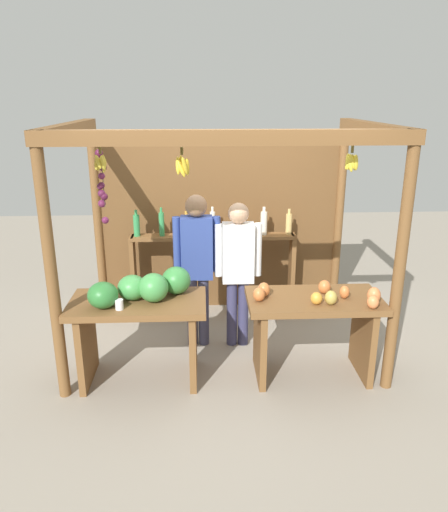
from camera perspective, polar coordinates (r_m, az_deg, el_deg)
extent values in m
plane|color=gray|center=(5.40, -0.09, -9.87)|extent=(12.00, 12.00, 0.00)
cylinder|color=brown|center=(4.25, -19.61, -2.01)|extent=(0.10, 0.10, 2.31)
cylinder|color=brown|center=(4.39, 19.91, -1.39)|extent=(0.10, 0.10, 2.31)
cylinder|color=brown|center=(6.00, -14.63, 4.24)|extent=(0.10, 0.10, 2.31)
cylinder|color=brown|center=(6.11, 13.36, 4.57)|extent=(0.10, 0.10, 2.31)
cube|color=brown|center=(3.83, 0.54, 13.74)|extent=(3.02, 0.12, 0.12)
cube|color=brown|center=(4.93, -17.87, 13.91)|extent=(0.12, 1.99, 0.12)
cube|color=brown|center=(5.05, 17.21, 14.06)|extent=(0.12, 1.99, 0.12)
cube|color=brown|center=(5.92, -0.52, 3.51)|extent=(2.92, 0.04, 2.08)
cylinder|color=brown|center=(3.93, -4.99, 12.18)|extent=(0.02, 0.02, 0.06)
ellipsoid|color=gold|center=(3.94, -4.34, 10.36)|extent=(0.04, 0.08, 0.15)
ellipsoid|color=gold|center=(3.97, -4.61, 10.41)|extent=(0.07, 0.06, 0.15)
ellipsoid|color=gold|center=(3.97, -5.25, 10.67)|extent=(0.06, 0.05, 0.15)
ellipsoid|color=gold|center=(3.94, -5.43, 10.50)|extent=(0.04, 0.08, 0.15)
ellipsoid|color=gold|center=(3.93, -5.06, 10.18)|extent=(0.09, 0.06, 0.15)
ellipsoid|color=gold|center=(3.91, -4.63, 10.50)|extent=(0.07, 0.06, 0.15)
cylinder|color=brown|center=(4.19, 14.84, 12.03)|extent=(0.02, 0.02, 0.06)
ellipsoid|color=yellow|center=(4.21, 15.18, 10.51)|extent=(0.04, 0.06, 0.14)
ellipsoid|color=yellow|center=(4.24, 14.94, 10.61)|extent=(0.06, 0.06, 0.14)
ellipsoid|color=yellow|center=(4.23, 14.66, 10.61)|extent=(0.06, 0.04, 0.14)
ellipsoid|color=yellow|center=(4.21, 14.33, 10.67)|extent=(0.07, 0.07, 0.14)
ellipsoid|color=yellow|center=(4.19, 14.32, 10.68)|extent=(0.04, 0.06, 0.14)
ellipsoid|color=yellow|center=(4.18, 14.58, 10.41)|extent=(0.07, 0.06, 0.14)
ellipsoid|color=yellow|center=(4.18, 14.82, 10.67)|extent=(0.08, 0.04, 0.14)
ellipsoid|color=yellow|center=(4.18, 15.23, 10.52)|extent=(0.06, 0.06, 0.14)
cylinder|color=brown|center=(4.11, -14.35, 11.96)|extent=(0.02, 0.02, 0.06)
ellipsoid|color=gold|center=(4.11, -13.94, 10.74)|extent=(0.04, 0.08, 0.12)
ellipsoid|color=gold|center=(4.14, -13.88, 10.28)|extent=(0.05, 0.05, 0.13)
ellipsoid|color=gold|center=(4.15, -14.42, 10.45)|extent=(0.07, 0.06, 0.13)
ellipsoid|color=gold|center=(4.13, -14.72, 10.51)|extent=(0.04, 0.08, 0.12)
ellipsoid|color=gold|center=(4.09, -14.54, 10.64)|extent=(0.07, 0.06, 0.13)
ellipsoid|color=gold|center=(4.09, -14.04, 10.58)|extent=(0.05, 0.05, 0.13)
cylinder|color=#4C422D|center=(4.38, -14.05, 9.11)|extent=(0.01, 0.01, 0.55)
sphere|color=#47142D|center=(4.34, -14.47, 11.60)|extent=(0.07, 0.07, 0.07)
sphere|color=#47142D|center=(4.36, -14.33, 10.94)|extent=(0.07, 0.07, 0.07)
sphere|color=#47142D|center=(4.35, -14.05, 10.09)|extent=(0.07, 0.07, 0.07)
sphere|color=#601E42|center=(4.39, -14.18, 9.09)|extent=(0.06, 0.06, 0.06)
sphere|color=#47142D|center=(4.39, -14.19, 8.04)|extent=(0.06, 0.06, 0.06)
sphere|color=#511938|center=(4.41, -14.33, 7.92)|extent=(0.06, 0.06, 0.06)
sphere|color=#511938|center=(4.40, -14.18, 7.13)|extent=(0.07, 0.07, 0.07)
sphere|color=#47142D|center=(4.40, -13.88, 6.78)|extent=(0.06, 0.06, 0.06)
sphere|color=#601E42|center=(4.44, -14.14, 5.99)|extent=(0.07, 0.07, 0.07)
sphere|color=#601E42|center=(4.47, -13.77, 4.09)|extent=(0.06, 0.06, 0.06)
cube|color=brown|center=(4.46, -10.09, -5.54)|extent=(1.23, 0.64, 0.06)
cube|color=brown|center=(4.72, -15.83, -9.96)|extent=(0.06, 0.58, 0.74)
cube|color=brown|center=(4.60, -3.65, -10.05)|extent=(0.06, 0.58, 0.74)
ellipsoid|color=#38843D|center=(4.52, -5.64, -2.85)|extent=(0.28, 0.28, 0.26)
ellipsoid|color=#429347|center=(4.45, -10.73, -3.65)|extent=(0.35, 0.35, 0.23)
ellipsoid|color=#429347|center=(4.37, -8.28, -3.70)|extent=(0.29, 0.29, 0.26)
ellipsoid|color=#2D7533|center=(4.33, -14.04, -4.48)|extent=(0.34, 0.34, 0.23)
cylinder|color=white|center=(4.29, -12.19, -5.59)|extent=(0.07, 0.07, 0.09)
cube|color=brown|center=(4.54, 10.54, -5.15)|extent=(1.23, 0.64, 0.06)
cube|color=brown|center=(4.63, 4.23, -9.87)|extent=(0.06, 0.58, 0.74)
cube|color=brown|center=(4.84, 16.01, -9.26)|extent=(0.06, 0.58, 0.74)
ellipsoid|color=#CC7038|center=(4.61, 11.71, -3.56)|extent=(0.15, 0.15, 0.13)
ellipsoid|color=#CC7038|center=(4.36, 4.13, -4.53)|extent=(0.15, 0.15, 0.13)
ellipsoid|color=#B79E47|center=(4.38, 12.44, -4.80)|extent=(0.13, 0.13, 0.13)
ellipsoid|color=#E07F47|center=(4.51, 17.18, -4.42)|extent=(0.16, 0.16, 0.15)
ellipsoid|color=gold|center=(4.37, 10.79, -4.90)|extent=(0.12, 0.12, 0.11)
ellipsoid|color=#E07F47|center=(4.40, 17.08, -5.18)|extent=(0.14, 0.14, 0.12)
ellipsoid|color=#CC7038|center=(4.55, 13.96, -4.13)|extent=(0.10, 0.10, 0.12)
ellipsoid|color=#CC7038|center=(4.47, 4.70, -3.94)|extent=(0.11, 0.11, 0.13)
cube|color=brown|center=(5.90, -10.54, -2.37)|extent=(0.05, 0.20, 1.00)
cube|color=brown|center=(5.94, 7.94, -2.08)|extent=(0.05, 0.20, 1.00)
cube|color=brown|center=(5.69, -1.30, 2.28)|extent=(1.90, 0.22, 0.04)
cylinder|color=#338C4C|center=(5.70, -10.22, 3.52)|extent=(0.07, 0.07, 0.25)
cylinder|color=#338C4C|center=(5.66, -10.31, 5.04)|extent=(0.03, 0.03, 0.06)
cylinder|color=#338C4C|center=(5.67, -7.33, 3.71)|extent=(0.06, 0.06, 0.28)
cylinder|color=#338C4C|center=(5.63, -7.40, 5.36)|extent=(0.03, 0.03, 0.06)
cylinder|color=gold|center=(5.66, -4.43, 3.54)|extent=(0.08, 0.08, 0.23)
cylinder|color=gold|center=(5.62, -4.46, 4.97)|extent=(0.03, 0.03, 0.06)
cylinder|color=silver|center=(5.65, -1.35, 3.82)|extent=(0.06, 0.06, 0.28)
cylinder|color=silver|center=(5.61, -1.37, 5.49)|extent=(0.03, 0.03, 0.06)
cylinder|color=#994C1E|center=(5.67, 1.60, 3.70)|extent=(0.07, 0.07, 0.25)
cylinder|color=#994C1E|center=(5.63, 1.61, 5.21)|extent=(0.03, 0.03, 0.06)
cylinder|color=silver|center=(5.69, 4.68, 3.85)|extent=(0.08, 0.08, 0.27)
cylinder|color=silver|center=(5.65, 4.73, 5.47)|extent=(0.03, 0.03, 0.06)
cylinder|color=#D8B266|center=(5.74, 7.61, 3.73)|extent=(0.07, 0.07, 0.24)
cylinder|color=#D8B266|center=(5.71, 7.67, 5.20)|extent=(0.03, 0.03, 0.06)
cylinder|color=#3C3D59|center=(5.18, -3.74, -6.48)|extent=(0.11, 0.11, 0.76)
cylinder|color=#3C3D59|center=(5.18, -2.40, -6.46)|extent=(0.11, 0.11, 0.76)
cube|color=#2D428C|center=(4.93, -3.21, 0.98)|extent=(0.32, 0.19, 0.64)
cylinder|color=#2D428C|center=(4.92, -5.54, 1.30)|extent=(0.08, 0.08, 0.58)
cylinder|color=#2D428C|center=(4.92, -0.88, 1.37)|extent=(0.08, 0.08, 0.58)
sphere|color=#997051|center=(4.82, -3.30, 5.90)|extent=(0.22, 0.22, 0.22)
cylinder|color=#38385E|center=(5.18, 0.93, -6.70)|extent=(0.11, 0.11, 0.73)
cylinder|color=#38385E|center=(5.19, 2.26, -6.66)|extent=(0.11, 0.11, 0.73)
cube|color=white|center=(4.94, 1.66, 0.38)|extent=(0.32, 0.19, 0.61)
cylinder|color=white|center=(4.92, -0.66, 0.69)|extent=(0.08, 0.08, 0.55)
cylinder|color=white|center=(4.95, 3.98, 0.75)|extent=(0.08, 0.08, 0.55)
sphere|color=tan|center=(4.83, 1.71, 5.03)|extent=(0.21, 0.21, 0.21)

